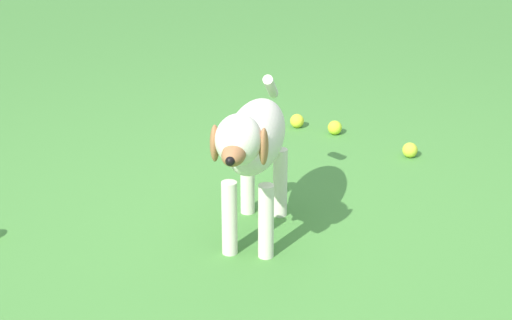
% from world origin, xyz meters
% --- Properties ---
extents(ground, '(14.00, 14.00, 0.00)m').
position_xyz_m(ground, '(0.00, 0.00, 0.00)').
color(ground, '#478438').
extents(dog, '(0.45, 0.72, 0.54)m').
position_xyz_m(dog, '(0.11, 0.01, 0.36)').
color(dog, silver).
rests_on(dog, ground).
extents(tennis_ball_0, '(0.07, 0.07, 0.07)m').
position_xyz_m(tennis_ball_0, '(0.08, -1.00, 0.03)').
color(tennis_ball_0, '#C7D533').
rests_on(tennis_ball_0, ground).
extents(tennis_ball_1, '(0.07, 0.07, 0.07)m').
position_xyz_m(tennis_ball_1, '(0.68, -0.98, 0.03)').
color(tennis_ball_1, yellow).
rests_on(tennis_ball_1, ground).
extents(tennis_ball_3, '(0.07, 0.07, 0.07)m').
position_xyz_m(tennis_ball_3, '(0.49, -1.02, 0.03)').
color(tennis_ball_3, '#C7E12B').
rests_on(tennis_ball_3, ground).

